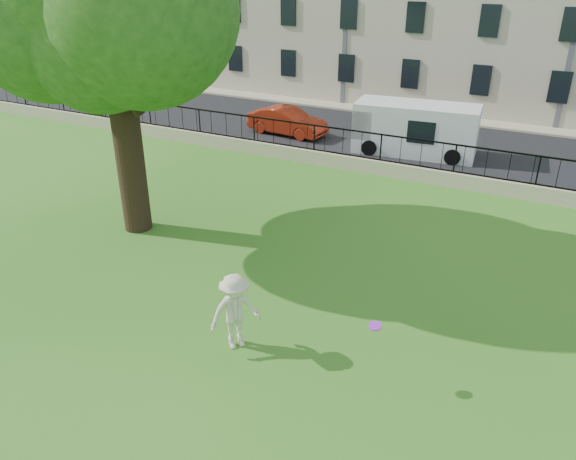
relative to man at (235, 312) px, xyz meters
The scene contains 9 objects.
ground 1.34m from the man, 150.01° to the left, with size 120.00×120.00×0.00m, color #306B19.
retaining_wall 12.52m from the man, 93.76° to the left, with size 50.00×0.40×0.60m, color tan.
iron_railing 12.50m from the man, 93.76° to the left, with size 50.00×0.05×1.13m.
street 17.22m from the man, 92.73° to the left, with size 60.00×9.00×0.01m, color black.
sidewalk 22.40m from the man, 92.10° to the left, with size 60.00×1.40×0.12m, color tan.
man is the anchor object (origin of this frame).
frisbee 3.23m from the man, ahead, with size 0.27×0.27×0.03m, color purple.
red_sedan 17.30m from the man, 113.45° to the left, with size 1.43×4.09×1.35m, color #AD2B15.
white_van 15.88m from the man, 91.19° to the left, with size 5.42×2.11×2.28m, color silver.
Camera 1 is at (6.74, -9.33, 8.19)m, focal length 35.00 mm.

